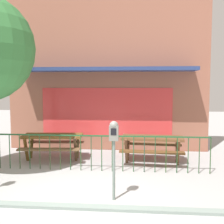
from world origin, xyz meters
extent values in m
plane|color=#A2A2A1|center=(0.00, 0.00, 0.00)|extent=(40.00, 40.00, 0.00)
cube|color=brown|center=(0.00, 4.55, 0.00)|extent=(7.07, 0.54, 0.01)
cube|color=#965A47|center=(0.00, 4.55, 2.67)|extent=(7.07, 0.50, 5.34)
cube|color=#D83838|center=(0.00, 4.29, 1.35)|extent=(4.60, 0.02, 1.70)
cube|color=navy|center=(0.00, 3.86, 2.82)|extent=(6.01, 0.87, 0.12)
cube|color=#20502A|center=(0.00, 1.78, 0.95)|extent=(5.94, 0.04, 0.04)
cylinder|color=#294625|center=(-2.69, 1.78, 0.47)|extent=(0.02, 0.02, 0.95)
cylinder|color=#1C5029|center=(-2.40, 1.78, 0.47)|extent=(0.02, 0.02, 0.95)
cylinder|color=#2C4F27|center=(-2.12, 1.78, 0.47)|extent=(0.02, 0.02, 0.95)
cylinder|color=#1E4A23|center=(-1.84, 1.78, 0.47)|extent=(0.02, 0.02, 0.95)
cylinder|color=#2B4224|center=(-1.56, 1.78, 0.47)|extent=(0.02, 0.02, 0.95)
cylinder|color=#2A4C25|center=(-1.27, 1.78, 0.47)|extent=(0.02, 0.02, 0.95)
cylinder|color=#2A4221|center=(-0.99, 1.78, 0.47)|extent=(0.02, 0.02, 0.95)
cylinder|color=#1A4021|center=(-0.71, 1.78, 0.47)|extent=(0.02, 0.02, 0.95)
cylinder|color=#234A22|center=(-0.42, 1.78, 0.47)|extent=(0.02, 0.02, 0.95)
cylinder|color=#2B4B2E|center=(-0.14, 1.78, 0.47)|extent=(0.02, 0.02, 0.95)
cylinder|color=#224B28|center=(0.14, 1.78, 0.47)|extent=(0.02, 0.02, 0.95)
cylinder|color=#224323|center=(0.42, 1.78, 0.47)|extent=(0.02, 0.02, 0.95)
cylinder|color=#254C26|center=(0.71, 1.78, 0.47)|extent=(0.02, 0.02, 0.95)
cylinder|color=#254B2C|center=(0.99, 1.78, 0.47)|extent=(0.02, 0.02, 0.95)
cylinder|color=#284532|center=(1.27, 1.78, 0.47)|extent=(0.02, 0.02, 0.95)
cylinder|color=#224629|center=(1.56, 1.78, 0.47)|extent=(0.02, 0.02, 0.95)
cylinder|color=#2A4D1F|center=(1.84, 1.78, 0.47)|extent=(0.02, 0.02, 0.95)
cylinder|color=#1C4221|center=(2.12, 1.78, 0.47)|extent=(0.02, 0.02, 0.95)
cylinder|color=#234D29|center=(2.40, 1.78, 0.47)|extent=(0.02, 0.02, 0.95)
cylinder|color=#264726|center=(2.69, 1.78, 0.47)|extent=(0.02, 0.02, 0.95)
cylinder|color=#22471E|center=(2.97, 1.78, 0.47)|extent=(0.02, 0.02, 0.95)
cube|color=brown|center=(-1.51, 2.82, 0.74)|extent=(1.86, 0.90, 0.07)
cube|color=brown|center=(-1.47, 2.27, 0.44)|extent=(1.82, 0.40, 0.05)
cube|color=brown|center=(-1.55, 3.37, 0.44)|extent=(1.82, 0.40, 0.05)
cube|color=brown|center=(-2.22, 2.48, 0.37)|extent=(0.10, 0.35, 0.78)
cube|color=#4E411A|center=(-2.27, 3.04, 0.37)|extent=(0.10, 0.35, 0.78)
cube|color=#4F3B28|center=(-0.75, 2.60, 0.37)|extent=(0.10, 0.35, 0.78)
cube|color=#4E4527|center=(-0.80, 3.16, 0.37)|extent=(0.10, 0.35, 0.78)
cube|color=brown|center=(1.53, 2.75, 0.74)|extent=(1.85, 0.89, 0.07)
cube|color=brown|center=(1.49, 2.20, 0.44)|extent=(1.81, 0.39, 0.05)
cube|color=brown|center=(1.57, 3.30, 0.44)|extent=(1.81, 0.39, 0.05)
cube|color=brown|center=(0.77, 2.52, 0.37)|extent=(0.09, 0.35, 0.78)
cube|color=#52331D|center=(0.81, 3.08, 0.37)|extent=(0.09, 0.35, 0.78)
cube|color=brown|center=(2.24, 2.42, 0.37)|extent=(0.09, 0.35, 0.78)
cube|color=brown|center=(2.28, 2.97, 0.37)|extent=(0.09, 0.35, 0.78)
cylinder|color=slate|center=(0.62, -0.10, 0.60)|extent=(0.06, 0.06, 1.20)
cube|color=slate|center=(0.62, -0.10, 1.35)|extent=(0.18, 0.14, 0.30)
sphere|color=slate|center=(0.62, -0.10, 1.50)|extent=(0.17, 0.17, 0.17)
cube|color=black|center=(0.62, -0.18, 1.39)|extent=(0.11, 0.01, 0.13)
cube|color=gray|center=(0.00, -0.56, 0.00)|extent=(9.90, 0.20, 0.11)
camera|label=1|loc=(1.06, -5.50, 2.26)|focal=44.94mm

